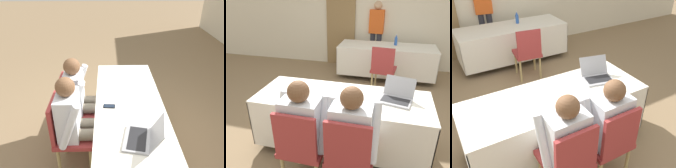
% 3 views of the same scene
% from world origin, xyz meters
% --- Properties ---
extents(ground_plane, '(24.00, 24.00, 0.00)m').
position_xyz_m(ground_plane, '(0.00, 0.00, 0.00)').
color(ground_plane, '#846B4C').
extents(conference_table_near, '(2.07, 0.78, 0.72)m').
position_xyz_m(conference_table_near, '(0.00, 0.00, 0.55)').
color(conference_table_near, white).
rests_on(conference_table_near, ground_plane).
extents(laptop, '(0.42, 0.41, 0.23)m').
position_xyz_m(laptop, '(0.62, 0.07, 0.77)').
color(laptop, '#99999E').
rests_on(laptop, conference_table_near).
extents(cell_phone, '(0.08, 0.14, 0.01)m').
position_xyz_m(cell_phone, '(0.08, -0.23, 0.73)').
color(cell_phone, black).
rests_on(cell_phone, conference_table_near).
extents(paper_beside_laptop, '(0.23, 0.31, 0.00)m').
position_xyz_m(paper_beside_laptop, '(0.02, 0.10, 0.72)').
color(paper_beside_laptop, white).
rests_on(paper_beside_laptop, conference_table_near).
extents(chair_near_left, '(0.44, 0.44, 0.92)m').
position_xyz_m(chair_near_left, '(-0.24, -0.70, 0.52)').
color(chair_near_left, tan).
rests_on(chair_near_left, ground_plane).
extents(chair_near_right, '(0.44, 0.44, 0.92)m').
position_xyz_m(chair_near_right, '(0.24, -0.70, 0.52)').
color(chair_near_right, tan).
rests_on(chair_near_right, ground_plane).
extents(person_checkered_shirt, '(0.50, 0.52, 1.18)m').
position_xyz_m(person_checkered_shirt, '(-0.24, -0.59, 0.67)').
color(person_checkered_shirt, '#665B4C').
rests_on(person_checkered_shirt, ground_plane).
extents(person_white_shirt, '(0.50, 0.52, 1.18)m').
position_xyz_m(person_white_shirt, '(0.24, -0.59, 0.67)').
color(person_white_shirt, '#665B4C').
rests_on(person_white_shirt, ground_plane).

